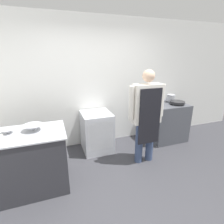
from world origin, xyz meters
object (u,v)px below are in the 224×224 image
saute_pan (177,102)px  sauce_pot (171,98)px  stock_pot (158,97)px  person_cook (147,112)px  stove (166,121)px  fridge_unit (97,132)px  mixing_bowl (33,128)px

saute_pan → sauce_pot: bearing=90.0°
stock_pot → sauce_pot: size_ratio=1.29×
person_cook → saute_pan: size_ratio=5.39×
stove → person_cook: person_cook is taller
fridge_unit → sauce_pot: (1.85, 0.07, 0.57)m
stove → stock_pot: stock_pot is taller
saute_pan → sauce_pot: sauce_pot is taller
fridge_unit → sauce_pot: 1.93m
person_cook → mixing_bowl: person_cook is taller
person_cook → stove: bearing=34.9°
fridge_unit → stock_pot: 1.61m
stock_pot → saute_pan: 0.44m
fridge_unit → stock_pot: stock_pot is taller
stock_pot → mixing_bowl: bearing=-163.3°
stove → sauce_pot: bearing=37.0°
mixing_bowl → stock_pot: stock_pot is taller
person_cook → stock_pot: 1.10m
person_cook → stock_pot: person_cook is taller
stove → sauce_pot: sauce_pot is taller
mixing_bowl → stock_pot: size_ratio=1.08×
person_cook → stock_pot: (0.76, 0.79, 0.03)m
stove → mixing_bowl: (-2.79, -0.66, 0.51)m
fridge_unit → saute_pan: bearing=-5.6°
sauce_pot → saute_pan: bearing=-90.0°
fridge_unit → person_cook: person_cook is taller
person_cook → saute_pan: (1.11, 0.54, -0.06)m
sauce_pot → fridge_unit: bearing=-177.9°
stove → stock_pot: bearing=146.2°
stock_pot → saute_pan: (0.35, -0.25, -0.09)m
fridge_unit → sauce_pot: sauce_pot is taller
fridge_unit → saute_pan: size_ratio=2.58×
stove → sauce_pot: 0.58m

